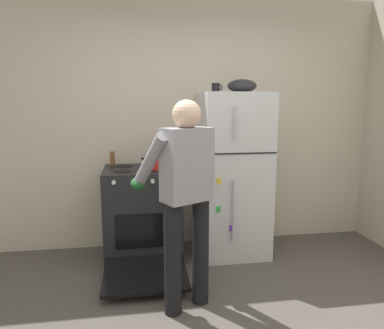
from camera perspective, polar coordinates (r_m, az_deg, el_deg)
The scene contains 8 objects.
kitchen_wall_back at distance 3.96m, azimuth -1.38°, elevation 6.52°, with size 6.00×0.10×2.70m, color beige.
refrigerator at distance 3.75m, azimuth 6.51°, elevation -1.59°, with size 0.68×0.72×1.68m.
stove_range at distance 3.69m, azimuth -7.85°, elevation -7.95°, with size 0.76×1.23×0.93m.
person_cook at distance 2.66m, azimuth -1.29°, elevation -3.66°, with size 0.65×0.70×1.60m.
red_pot at distance 3.54m, azimuth -5.45°, elevation 0.34°, with size 0.33×0.23×0.12m.
coffee_mug at distance 3.68m, azimuth 3.84°, elevation 12.16°, with size 0.11×0.08×0.10m.
pepper_mill at distance 3.79m, azimuth -12.65°, elevation 0.94°, with size 0.05×0.05×0.15m, color brown.
mixing_bowl at distance 3.70m, azimuth 8.00°, elevation 12.36°, with size 0.29×0.29×0.13m, color black.
Camera 1 is at (-0.52, -1.97, 1.57)m, focal length 33.29 mm.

